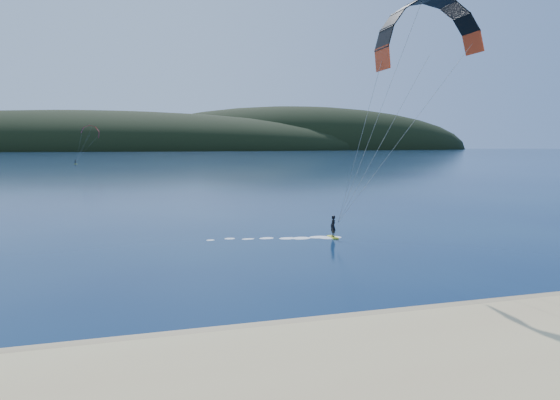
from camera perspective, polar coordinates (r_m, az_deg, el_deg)
The scene contains 5 objects.
ground at distance 16.87m, azimuth -6.52°, elevation -21.51°, with size 1800.00×1800.00×0.00m, color #08193D.
wet_sand at distance 20.90m, azimuth -8.66°, elevation -15.70°, with size 220.00×2.50×0.10m.
headland at distance 760.05m, azimuth -15.92°, elevation 5.56°, with size 1200.00×310.00×140.00m.
kitesurfer_near at distance 40.05m, azimuth 16.38°, elevation 15.14°, with size 20.51×8.29×17.51m.
kitesurfer_far at distance 216.05m, azimuth -21.12°, elevation 7.08°, with size 11.05×5.98×14.88m.
Camera 1 is at (-2.39, -14.72, 7.88)m, focal length 31.62 mm.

